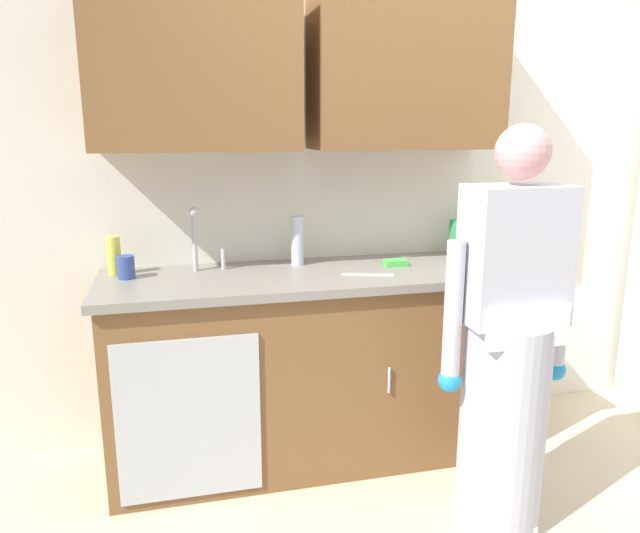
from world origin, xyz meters
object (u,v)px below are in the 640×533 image
Objects in this scene: bottle_water_tall at (456,239)px; bottle_cleaner_spray at (114,256)px; knife_on_counter at (368,275)px; cup_by_sink at (126,267)px; person_at_sink at (507,367)px; bottle_dish_liquid at (297,241)px; bottle_water_short at (468,230)px; sink at (206,281)px; sponge at (395,263)px.

bottle_water_tall reaches higher than bottle_cleaner_spray.
cup_by_sink is at bearing -172.91° from knife_on_counter.
person_at_sink reaches higher than cup_by_sink.
bottle_water_tall is 1.88× the size of cup_by_sink.
knife_on_counter is (-0.38, 0.59, 0.25)m from person_at_sink.
bottle_dish_liquid is (-0.65, 0.87, 0.37)m from person_at_sink.
bottle_cleaner_spray is 1.17m from knife_on_counter.
bottle_water_short is at bearing 4.46° from cup_by_sink.
cup_by_sink is (-0.35, 0.07, 0.07)m from sink.
bottle_dish_liquid is (-0.94, -0.05, -0.01)m from bottle_water_short.
knife_on_counter is at bearing -142.14° from sponge.
bottle_water_short is at bearing 44.05° from knife_on_counter.
knife_on_counter is (-0.66, -0.33, -0.13)m from bottle_water_short.
sink reaches higher than bottle_cleaner_spray.
bottle_water_tall is at bearing -1.27° from bottle_dish_liquid.
bottle_water_short is (0.28, 0.93, 0.38)m from person_at_sink.
bottle_dish_liquid reaches higher than sponge.
bottle_water_short is at bearing 8.27° from sink.
sink reaches higher than bottle_dish_liquid.
cup_by_sink is at bearing -56.09° from bottle_cleaner_spray.
bottle_water_tall is 0.63m from knife_on_counter.
bottle_cleaner_spray is 0.86m from bottle_dish_liquid.
bottle_dish_liquid is at bearing 0.11° from bottle_cleaner_spray.
cup_by_sink reaches higher than knife_on_counter.
sponge is (-0.38, -0.11, -0.08)m from bottle_water_tall.
person_at_sink is 8.23× the size of bottle_water_tall.
person_at_sink is at bearing -33.08° from sink.
cup_by_sink is at bearing -173.93° from bottle_dish_liquid.
sink is 0.31× the size of person_at_sink.
bottle_cleaner_spray is 0.75× the size of bottle_dish_liquid.
sink is at bearing -10.88° from cup_by_sink.
sink is 0.36m from cup_by_sink.
bottle_cleaner_spray reaches higher than cup_by_sink.
bottle_water_short is 1.08× the size of bottle_dish_liquid.
sink reaches higher than sponge.
bottle_dish_liquid reaches higher than knife_on_counter.
knife_on_counter is (1.13, -0.28, -0.09)m from bottle_cleaner_spray.
knife_on_counter is at bearing -10.39° from cup_by_sink.
bottle_water_tall is 1.70m from bottle_cleaner_spray.
person_at_sink reaches higher than sink.
person_at_sink is at bearing -39.71° from knife_on_counter.
person_at_sink reaches higher than bottle_water_tall.
bottle_cleaner_spray is at bearing 159.56° from sink.
person_at_sink is 0.75m from knife_on_counter.
bottle_cleaner_spray is 1.80m from bottle_water_short.
person_at_sink is at bearing -75.56° from sponge.
bottle_dish_liquid reaches higher than bottle_water_tall.
sponge is (0.19, 0.15, 0.01)m from knife_on_counter.
bottle_water_tall reaches higher than cup_by_sink.
sponge is (1.32, -0.13, -0.08)m from bottle_cleaner_spray.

